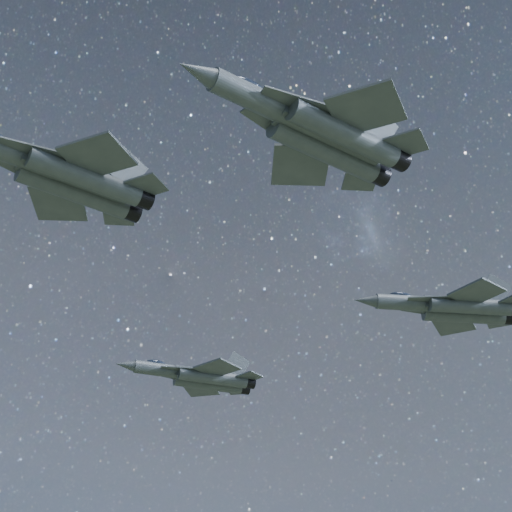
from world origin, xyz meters
name	(u,v)px	position (x,y,z in m)	size (l,w,h in m)	color
jet_lead	(62,174)	(-14.97, -6.34, 149.54)	(17.48, 11.89, 4.39)	#363E43
jet_left	(199,377)	(3.58, 21.72, 148.09)	(15.22, 10.86, 3.89)	#363E43
jet_right	(317,131)	(1.57, -13.54, 152.62)	(19.58, 13.34, 4.92)	#363E43
jet_slot	(453,308)	(23.09, 3.23, 150.68)	(16.75, 11.43, 4.21)	#363E43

